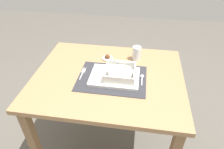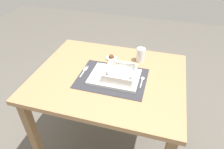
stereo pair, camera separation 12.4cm
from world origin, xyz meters
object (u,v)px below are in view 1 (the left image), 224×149
Objects in this scene: bread_knife at (134,82)px; porridge_bowl at (120,73)px; dining_table at (108,88)px; spoon at (142,77)px; fork at (83,72)px; condiment_saucer at (107,58)px; drinking_glass at (136,54)px; butter_knife at (138,79)px.

porridge_bowl is at bearing 156.20° from bread_knife.
spoon reaches higher than dining_table.
porridge_bowl is 1.40× the size of fork.
porridge_bowl is 0.10m from bread_knife.
porridge_bowl reaches higher than condiment_saucer.
dining_table is 9.01× the size of spoon.
fork is at bearing -146.08° from drinking_glass.
fork reaches higher than dining_table.
dining_table is 7.41× the size of butter_knife.
condiment_saucer is at bearing 119.24° from porridge_bowl.
fork is 1.34× the size of drinking_glass.
condiment_saucer is at bearing 101.31° from dining_table.
dining_table is at bearing 176.74° from spoon.
porridge_bowl reaches higher than bread_knife.
condiment_saucer reaches higher than dining_table.
spoon is (0.38, 0.00, 0.00)m from fork.
bread_knife is at bearing -15.45° from dining_table.
fork is at bearing -179.89° from dining_table.
dining_table is 5.20× the size of porridge_bowl.
butter_knife is 1.31× the size of drinking_glass.
dining_table is 0.20m from fork.
drinking_glass is (0.16, 0.22, 0.15)m from dining_table.
butter_knife is (0.11, -0.00, -0.03)m from porridge_bowl.
dining_table is at bearing 167.86° from porridge_bowl.
porridge_bowl is at bearing -12.14° from dining_table.
drinking_glass is at bearing 85.22° from bread_knife.
butter_knife reaches higher than dining_table.
drinking_glass is at bearing 53.49° from dining_table.
bread_knife is (0.17, -0.05, 0.11)m from dining_table.
porridge_bowl is 0.25m from drinking_glass.
porridge_bowl is 1.43× the size of butter_knife.
drinking_glass is at bearing 97.66° from butter_knife.
drinking_glass reaches higher than spoon.
dining_table is 7.27× the size of fork.
fork is 0.23m from condiment_saucer.
spoon is 0.82× the size of butter_knife.
butter_knife is at bearing -142.43° from spoon.
spoon reaches higher than butter_knife.
bread_knife is at bearing -18.23° from porridge_bowl.
drinking_glass is (0.33, 0.22, 0.04)m from fork.
bread_knife is 1.32× the size of drinking_glass.
fork is 1.75× the size of condiment_saucer.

